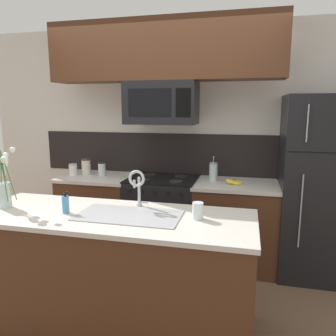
{
  "coord_description": "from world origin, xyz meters",
  "views": [
    {
      "loc": [
        0.88,
        -2.51,
        1.69
      ],
      "look_at": [
        0.21,
        0.27,
        1.16
      ],
      "focal_mm": 35.0,
      "sensor_mm": 36.0,
      "label": 1
    }
  ],
  "objects_px": {
    "sink_faucet": "(137,183)",
    "french_press": "(213,172)",
    "flower_vase": "(4,188)",
    "refrigerator": "(322,188)",
    "dish_soap_bottle": "(66,204)",
    "storage_jar_medium": "(86,167)",
    "banana_bunch": "(234,182)",
    "microwave": "(162,103)",
    "storage_jar_tall": "(73,169)",
    "storage_jar_short": "(102,169)",
    "drinking_glass": "(198,211)",
    "stove_range": "(163,218)"
  },
  "relations": [
    {
      "from": "sink_faucet",
      "to": "french_press",
      "type": "bearing_deg",
      "value": 66.64
    },
    {
      "from": "flower_vase",
      "to": "sink_faucet",
      "type": "bearing_deg",
      "value": 13.0
    },
    {
      "from": "refrigerator",
      "to": "dish_soap_bottle",
      "type": "xyz_separation_m",
      "value": [
        -2.05,
        -1.32,
        0.07
      ]
    },
    {
      "from": "storage_jar_medium",
      "to": "french_press",
      "type": "relative_size",
      "value": 0.71
    },
    {
      "from": "banana_bunch",
      "to": "sink_faucet",
      "type": "bearing_deg",
      "value": -125.4
    },
    {
      "from": "french_press",
      "to": "microwave",
      "type": "bearing_deg",
      "value": -171.62
    },
    {
      "from": "storage_jar_tall",
      "to": "refrigerator",
      "type": "bearing_deg",
      "value": 1.05
    },
    {
      "from": "refrigerator",
      "to": "storage_jar_short",
      "type": "xyz_separation_m",
      "value": [
        -2.36,
        0.0,
        0.09
      ]
    },
    {
      "from": "refrigerator",
      "to": "drinking_glass",
      "type": "distance_m",
      "value": 1.62
    },
    {
      "from": "storage_jar_tall",
      "to": "storage_jar_short",
      "type": "relative_size",
      "value": 0.84
    },
    {
      "from": "stove_range",
      "to": "refrigerator",
      "type": "distance_m",
      "value": 1.69
    },
    {
      "from": "refrigerator",
      "to": "storage_jar_tall",
      "type": "height_order",
      "value": "refrigerator"
    },
    {
      "from": "storage_jar_medium",
      "to": "french_press",
      "type": "bearing_deg",
      "value": 0.82
    },
    {
      "from": "refrigerator",
      "to": "drinking_glass",
      "type": "relative_size",
      "value": 14.86
    },
    {
      "from": "storage_jar_short",
      "to": "dish_soap_bottle",
      "type": "relative_size",
      "value": 0.97
    },
    {
      "from": "banana_bunch",
      "to": "dish_soap_bottle",
      "type": "bearing_deg",
      "value": -133.84
    },
    {
      "from": "storage_jar_short",
      "to": "drinking_glass",
      "type": "relative_size",
      "value": 1.32
    },
    {
      "from": "storage_jar_short",
      "to": "microwave",
      "type": "bearing_deg",
      "value": -3.44
    },
    {
      "from": "flower_vase",
      "to": "storage_jar_tall",
      "type": "bearing_deg",
      "value": 95.48
    },
    {
      "from": "french_press",
      "to": "drinking_glass",
      "type": "height_order",
      "value": "french_press"
    },
    {
      "from": "storage_jar_medium",
      "to": "microwave",
      "type": "bearing_deg",
      "value": -3.64
    },
    {
      "from": "storage_jar_medium",
      "to": "flower_vase",
      "type": "relative_size",
      "value": 0.39
    },
    {
      "from": "drinking_glass",
      "to": "banana_bunch",
      "type": "bearing_deg",
      "value": 79.8
    },
    {
      "from": "storage_jar_medium",
      "to": "banana_bunch",
      "type": "bearing_deg",
      "value": -3.3
    },
    {
      "from": "refrigerator",
      "to": "sink_faucet",
      "type": "height_order",
      "value": "refrigerator"
    },
    {
      "from": "sink_faucet",
      "to": "flower_vase",
      "type": "bearing_deg",
      "value": -167.0
    },
    {
      "from": "stove_range",
      "to": "french_press",
      "type": "xyz_separation_m",
      "value": [
        0.55,
        0.06,
        0.55
      ]
    },
    {
      "from": "microwave",
      "to": "storage_jar_tall",
      "type": "distance_m",
      "value": 1.31
    },
    {
      "from": "storage_jar_medium",
      "to": "storage_jar_short",
      "type": "height_order",
      "value": "storage_jar_medium"
    },
    {
      "from": "refrigerator",
      "to": "storage_jar_medium",
      "type": "height_order",
      "value": "refrigerator"
    },
    {
      "from": "storage_jar_short",
      "to": "flower_vase",
      "type": "bearing_deg",
      "value": -99.53
    },
    {
      "from": "storage_jar_medium",
      "to": "refrigerator",
      "type": "bearing_deg",
      "value": -0.42
    },
    {
      "from": "stove_range",
      "to": "storage_jar_tall",
      "type": "relative_size",
      "value": 6.9
    },
    {
      "from": "microwave",
      "to": "refrigerator",
      "type": "height_order",
      "value": "microwave"
    },
    {
      "from": "banana_bunch",
      "to": "refrigerator",
      "type": "bearing_deg",
      "value": 5.32
    },
    {
      "from": "drinking_glass",
      "to": "microwave",
      "type": "bearing_deg",
      "value": 115.75
    },
    {
      "from": "storage_jar_short",
      "to": "sink_faucet",
      "type": "distance_m",
      "value": 1.35
    },
    {
      "from": "storage_jar_short",
      "to": "storage_jar_tall",
      "type": "bearing_deg",
      "value": -171.23
    },
    {
      "from": "microwave",
      "to": "flower_vase",
      "type": "height_order",
      "value": "microwave"
    },
    {
      "from": "banana_bunch",
      "to": "flower_vase",
      "type": "bearing_deg",
      "value": -144.57
    },
    {
      "from": "storage_jar_tall",
      "to": "sink_faucet",
      "type": "height_order",
      "value": "sink_faucet"
    },
    {
      "from": "storage_jar_tall",
      "to": "flower_vase",
      "type": "relative_size",
      "value": 0.28
    },
    {
      "from": "banana_bunch",
      "to": "flower_vase",
      "type": "xyz_separation_m",
      "value": [
        -1.73,
        -1.23,
        0.14
      ]
    },
    {
      "from": "storage_jar_short",
      "to": "flower_vase",
      "type": "height_order",
      "value": "flower_vase"
    },
    {
      "from": "microwave",
      "to": "refrigerator",
      "type": "distance_m",
      "value": 1.83
    },
    {
      "from": "stove_range",
      "to": "microwave",
      "type": "distance_m",
      "value": 1.27
    },
    {
      "from": "refrigerator",
      "to": "stove_range",
      "type": "bearing_deg",
      "value": -179.3
    },
    {
      "from": "french_press",
      "to": "storage_jar_short",
      "type": "bearing_deg",
      "value": -178.34
    },
    {
      "from": "storage_jar_tall",
      "to": "banana_bunch",
      "type": "distance_m",
      "value": 1.85
    },
    {
      "from": "drinking_glass",
      "to": "sink_faucet",
      "type": "bearing_deg",
      "value": 163.34
    }
  ]
}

